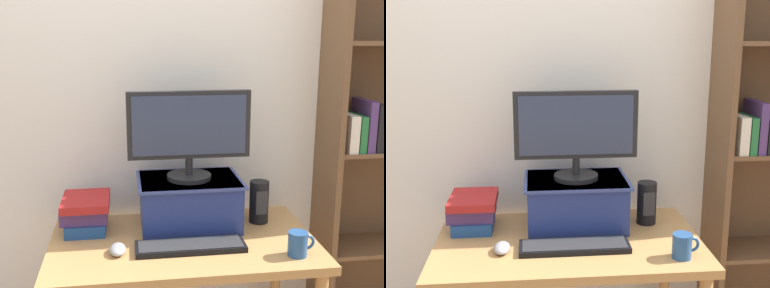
# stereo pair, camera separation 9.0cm
# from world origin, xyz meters

# --- Properties ---
(back_wall) EXTENTS (7.00, 0.08, 2.60)m
(back_wall) POSITION_xyz_m (0.00, 0.43, 1.30)
(back_wall) COLOR silver
(back_wall) RESTS_ON ground_plane
(desk) EXTENTS (1.11, 0.65, 0.72)m
(desk) POSITION_xyz_m (0.00, 0.00, 0.62)
(desk) COLOR #B7844C
(desk) RESTS_ON ground_plane
(riser_box) EXTENTS (0.45, 0.33, 0.22)m
(riser_box) POSITION_xyz_m (0.05, 0.15, 0.83)
(riser_box) COLOR navy
(riser_box) RESTS_ON desk
(computer_monitor) EXTENTS (0.53, 0.19, 0.39)m
(computer_monitor) POSITION_xyz_m (0.05, 0.15, 1.15)
(computer_monitor) COLOR black
(computer_monitor) RESTS_ON riser_box
(keyboard) EXTENTS (0.44, 0.13, 0.02)m
(keyboard) POSITION_xyz_m (0.02, -0.10, 0.73)
(keyboard) COLOR black
(keyboard) RESTS_ON desk
(computer_mouse) EXTENTS (0.06, 0.10, 0.04)m
(computer_mouse) POSITION_xyz_m (-0.27, -0.09, 0.73)
(computer_mouse) COLOR #99999E
(computer_mouse) RESTS_ON desk
(book_stack) EXTENTS (0.21, 0.25, 0.15)m
(book_stack) POSITION_xyz_m (-0.41, 0.16, 0.80)
(book_stack) COLOR navy
(book_stack) RESTS_ON desk
(coffee_mug) EXTENTS (0.11, 0.08, 0.10)m
(coffee_mug) POSITION_xyz_m (0.42, -0.21, 0.77)
(coffee_mug) COLOR #234C84
(coffee_mug) RESTS_ON desk
(desk_speaker) EXTENTS (0.09, 0.09, 0.19)m
(desk_speaker) POSITION_xyz_m (0.37, 0.15, 0.81)
(desk_speaker) COLOR black
(desk_speaker) RESTS_ON desk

